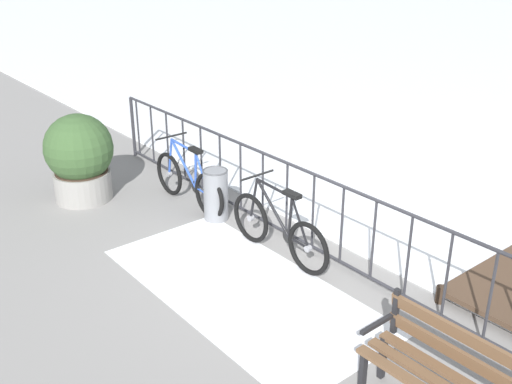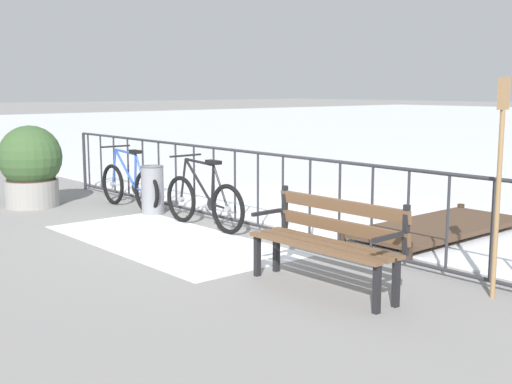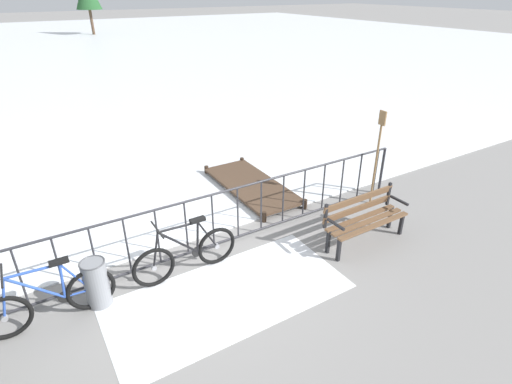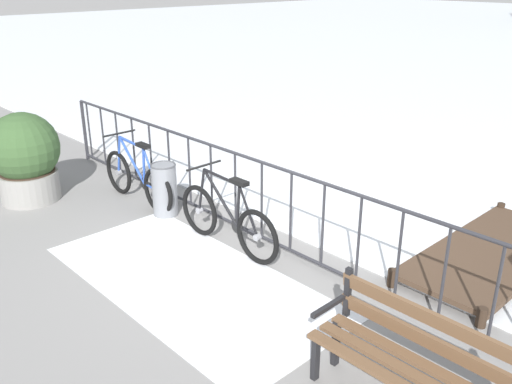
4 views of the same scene
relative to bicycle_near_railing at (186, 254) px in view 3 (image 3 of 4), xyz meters
name	(u,v)px [view 3 (image 3 of 4)]	position (x,y,z in m)	size (l,w,h in m)	color
ground_plane	(189,257)	(0.18, 0.40, -0.37)	(160.00, 160.00, 0.00)	gray
frozen_pond	(31,50)	(0.18, 28.80, -0.35)	(80.00, 56.00, 0.03)	white
snow_patch	(229,295)	(0.31, -0.80, -0.36)	(3.53, 1.66, 0.01)	white
railing_fence	(186,229)	(0.18, 0.40, 0.19)	(9.06, 0.06, 1.07)	#2D2D33
bicycle_near_railing	(186,254)	(0.00, 0.00, 0.00)	(1.71, 0.52, 0.97)	black
bicycle_second	(50,301)	(-1.95, -0.02, 0.00)	(1.71, 0.52, 0.97)	black
park_bench	(364,216)	(3.01, -0.75, 0.14)	(1.61, 0.50, 0.89)	brown
trash_bin	(96,283)	(-1.34, 0.03, 0.00)	(0.35, 0.35, 0.73)	gray
oar_upright	(377,153)	(4.19, 0.17, 0.77)	(0.04, 0.16, 1.98)	#937047
wooden_dock	(251,185)	(2.37, 2.00, -0.25)	(1.10, 2.70, 0.20)	#4C3828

